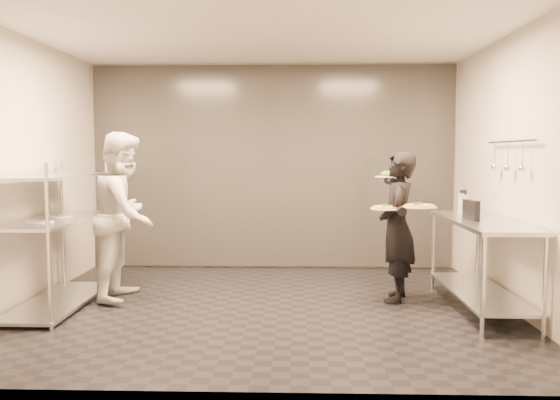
{
  "coord_description": "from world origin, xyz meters",
  "views": [
    {
      "loc": [
        0.31,
        -5.49,
        1.58
      ],
      "look_at": [
        0.15,
        0.14,
        1.1
      ],
      "focal_mm": 35.0,
      "sensor_mm": 36.0,
      "label": 1
    }
  ],
  "objects_px": {
    "pizza_plate_near": "(385,208)",
    "bottle_clear": "(461,203)",
    "salad_plate": "(386,175)",
    "pos_monitor": "(471,210)",
    "waiter": "(397,227)",
    "bottle_green": "(466,205)",
    "pass_rack": "(56,233)",
    "bottle_dark": "(463,201)",
    "pizza_plate_far": "(419,206)",
    "prep_counter": "(481,249)",
    "chef": "(125,216)"
  },
  "relations": [
    {
      "from": "pizza_plate_near",
      "to": "bottle_clear",
      "type": "xyz_separation_m",
      "value": [
        0.94,
        0.55,
        0.01
      ]
    },
    {
      "from": "bottle_clear",
      "to": "salad_plate",
      "type": "bearing_deg",
      "value": -177.36
    },
    {
      "from": "pos_monitor",
      "to": "salad_plate",
      "type": "bearing_deg",
      "value": 129.04
    },
    {
      "from": "waiter",
      "to": "bottle_green",
      "type": "height_order",
      "value": "waiter"
    },
    {
      "from": "pass_rack",
      "to": "bottle_clear",
      "type": "height_order",
      "value": "pass_rack"
    },
    {
      "from": "bottle_clear",
      "to": "bottle_dark",
      "type": "distance_m",
      "value": 0.12
    },
    {
      "from": "pizza_plate_far",
      "to": "pos_monitor",
      "type": "bearing_deg",
      "value": -18.41
    },
    {
      "from": "waiter",
      "to": "salad_plate",
      "type": "height_order",
      "value": "waiter"
    },
    {
      "from": "prep_counter",
      "to": "pizza_plate_far",
      "type": "distance_m",
      "value": 0.74
    },
    {
      "from": "chef",
      "to": "pizza_plate_near",
      "type": "bearing_deg",
      "value": -93.68
    },
    {
      "from": "pizza_plate_near",
      "to": "bottle_dark",
      "type": "distance_m",
      "value": 1.2
    },
    {
      "from": "pizza_plate_far",
      "to": "pizza_plate_near",
      "type": "bearing_deg",
      "value": 177.51
    },
    {
      "from": "pos_monitor",
      "to": "waiter",
      "type": "bearing_deg",
      "value": 143.31
    },
    {
      "from": "pizza_plate_near",
      "to": "salad_plate",
      "type": "xyz_separation_m",
      "value": [
        0.09,
        0.51,
        0.32
      ]
    },
    {
      "from": "pass_rack",
      "to": "prep_counter",
      "type": "relative_size",
      "value": 0.89
    },
    {
      "from": "pizza_plate_far",
      "to": "pass_rack",
      "type": "bearing_deg",
      "value": -178.04
    },
    {
      "from": "bottle_dark",
      "to": "pizza_plate_near",
      "type": "bearing_deg",
      "value": -146.47
    },
    {
      "from": "pos_monitor",
      "to": "bottle_green",
      "type": "height_order",
      "value": "bottle_green"
    },
    {
      "from": "prep_counter",
      "to": "pizza_plate_far",
      "type": "relative_size",
      "value": 5.07
    },
    {
      "from": "prep_counter",
      "to": "pizza_plate_near",
      "type": "bearing_deg",
      "value": 171.55
    },
    {
      "from": "chef",
      "to": "pizza_plate_far",
      "type": "xyz_separation_m",
      "value": [
        3.13,
        -0.25,
        0.14
      ]
    },
    {
      "from": "prep_counter",
      "to": "bottle_clear",
      "type": "relative_size",
      "value": 8.38
    },
    {
      "from": "pass_rack",
      "to": "prep_counter",
      "type": "distance_m",
      "value": 4.33
    },
    {
      "from": "pass_rack",
      "to": "pizza_plate_near",
      "type": "xyz_separation_m",
      "value": [
        3.39,
        0.14,
        0.25
      ]
    },
    {
      "from": "pass_rack",
      "to": "waiter",
      "type": "relative_size",
      "value": 1.0
    },
    {
      "from": "prep_counter",
      "to": "pos_monitor",
      "type": "relative_size",
      "value": 6.54
    },
    {
      "from": "waiter",
      "to": "pos_monitor",
      "type": "xyz_separation_m",
      "value": [
        0.66,
        -0.36,
        0.22
      ]
    },
    {
      "from": "bottle_green",
      "to": "bottle_dark",
      "type": "relative_size",
      "value": 0.88
    },
    {
      "from": "pizza_plate_near",
      "to": "pos_monitor",
      "type": "relative_size",
      "value": 1.12
    },
    {
      "from": "pizza_plate_far",
      "to": "bottle_dark",
      "type": "xyz_separation_m",
      "value": [
        0.65,
        0.67,
        -0.0
      ]
    },
    {
      "from": "waiter",
      "to": "pizza_plate_far",
      "type": "height_order",
      "value": "waiter"
    },
    {
      "from": "pass_rack",
      "to": "pos_monitor",
      "type": "distance_m",
      "value": 4.22
    },
    {
      "from": "prep_counter",
      "to": "pos_monitor",
      "type": "bearing_deg",
      "value": -163.95
    },
    {
      "from": "prep_counter",
      "to": "chef",
      "type": "bearing_deg",
      "value": 174.32
    },
    {
      "from": "pass_rack",
      "to": "chef",
      "type": "relative_size",
      "value": 0.88
    },
    {
      "from": "chef",
      "to": "bottle_green",
      "type": "relative_size",
      "value": 8.37
    },
    {
      "from": "pizza_plate_near",
      "to": "salad_plate",
      "type": "bearing_deg",
      "value": 80.43
    },
    {
      "from": "pass_rack",
      "to": "bottle_clear",
      "type": "bearing_deg",
      "value": 9.1
    },
    {
      "from": "pos_monitor",
      "to": "pass_rack",
      "type": "bearing_deg",
      "value": 171.6
    },
    {
      "from": "bottle_green",
      "to": "chef",
      "type": "bearing_deg",
      "value": -179.26
    },
    {
      "from": "chef",
      "to": "bottle_dark",
      "type": "relative_size",
      "value": 7.38
    },
    {
      "from": "pass_rack",
      "to": "chef",
      "type": "xyz_separation_m",
      "value": [
        0.6,
        0.37,
        0.14
      ]
    },
    {
      "from": "prep_counter",
      "to": "salad_plate",
      "type": "distance_m",
      "value": 1.29
    },
    {
      "from": "pass_rack",
      "to": "bottle_green",
      "type": "relative_size",
      "value": 7.4
    },
    {
      "from": "bottle_dark",
      "to": "pos_monitor",
      "type": "bearing_deg",
      "value": -101.8
    },
    {
      "from": "pos_monitor",
      "to": "bottle_clear",
      "type": "bearing_deg",
      "value": 72.79
    },
    {
      "from": "chef",
      "to": "pos_monitor",
      "type": "relative_size",
      "value": 6.57
    },
    {
      "from": "pos_monitor",
      "to": "bottle_dark",
      "type": "relative_size",
      "value": 1.12
    },
    {
      "from": "pass_rack",
      "to": "salad_plate",
      "type": "bearing_deg",
      "value": 10.66
    },
    {
      "from": "salad_plate",
      "to": "pos_monitor",
      "type": "height_order",
      "value": "salad_plate"
    }
  ]
}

